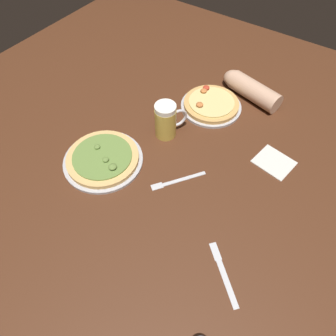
% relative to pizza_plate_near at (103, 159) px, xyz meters
% --- Properties ---
extents(ground_plane, '(2.40, 2.40, 0.03)m').
position_rel_pizza_plate_near_xyz_m(ground_plane, '(0.24, 0.10, -0.03)').
color(ground_plane, '#4C2816').
extents(pizza_plate_near, '(0.31, 0.31, 0.05)m').
position_rel_pizza_plate_near_xyz_m(pizza_plate_near, '(0.00, 0.00, 0.00)').
color(pizza_plate_near, '#B2B2B7').
rests_on(pizza_plate_near, ground_plane).
extents(pizza_plate_far, '(0.27, 0.27, 0.05)m').
position_rel_pizza_plate_near_xyz_m(pizza_plate_far, '(0.19, 0.51, 0.00)').
color(pizza_plate_far, '#B2B2B7').
rests_on(pizza_plate_far, ground_plane).
extents(beer_mug_dark, '(0.10, 0.13, 0.15)m').
position_rel_pizza_plate_near_xyz_m(beer_mug_dark, '(0.12, 0.27, 0.06)').
color(beer_mug_dark, gold).
rests_on(beer_mug_dark, ground_plane).
extents(napkin_folded, '(0.16, 0.14, 0.01)m').
position_rel_pizza_plate_near_xyz_m(napkin_folded, '(0.56, 0.37, -0.01)').
color(napkin_folded, silver).
rests_on(napkin_folded, ground_plane).
extents(fork_left, '(0.14, 0.19, 0.01)m').
position_rel_pizza_plate_near_xyz_m(fork_left, '(0.29, 0.09, -0.01)').
color(fork_left, silver).
rests_on(fork_left, ground_plane).
extents(knife_right, '(0.17, 0.15, 0.01)m').
position_rel_pizza_plate_near_xyz_m(knife_right, '(0.60, -0.12, -0.01)').
color(knife_right, silver).
rests_on(knife_right, ground_plane).
extents(diner_arm, '(0.30, 0.15, 0.09)m').
position_rel_pizza_plate_near_xyz_m(diner_arm, '(0.29, 0.68, 0.03)').
color(diner_arm, tan).
rests_on(diner_arm, ground_plane).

